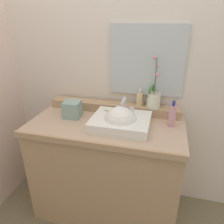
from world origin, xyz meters
The scene contains 11 objects.
floor centered at (0.00, 0.00, -0.05)m, with size 2.73×3.77×0.10m, color #73694E.
wall_back centered at (0.00, 0.41, 1.30)m, with size 2.73×0.20×2.60m, color silver.
vanity_cabinet centered at (0.00, 0.00, 0.44)m, with size 1.17×0.61×0.87m.
back_ledge centered at (0.00, 0.23, 0.90)m, with size 1.10×0.12×0.07m, color tan.
sink_basin centered at (0.12, -0.04, 0.90)m, with size 0.42×0.35×0.27m.
soap_bar centered at (0.00, 0.07, 0.95)m, with size 0.07×0.04×0.02m, color beige.
potted_plant centered at (0.33, 0.22, 1.02)m, with size 0.11×0.12×0.40m.
soap_dispenser centered at (0.22, 0.25, 0.99)m, with size 0.05×0.05×0.14m.
lotion_bottle centered at (0.48, 0.07, 0.95)m, with size 0.05×0.06×0.20m.
tissue_box centered at (-0.29, 0.03, 0.93)m, with size 0.13×0.13×0.13m, color #85A39C.
mirror centered at (0.25, 0.30, 1.29)m, with size 0.59×0.02×0.54m, color silver.
Camera 1 is at (0.41, -1.38, 1.59)m, focal length 33.74 mm.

